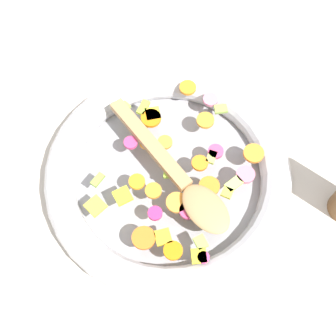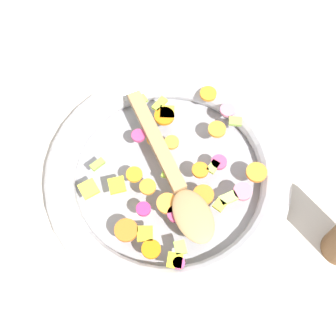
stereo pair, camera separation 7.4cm
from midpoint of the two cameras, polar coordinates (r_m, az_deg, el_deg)
ground_plane at (r=0.79m, az=2.68°, el=-1.82°), size 4.00×4.00×0.00m
skillet at (r=0.77m, az=2.75°, el=-1.18°), size 0.40×0.40×0.05m
chopped_vegetables at (r=0.73m, az=4.11°, el=-1.34°), size 0.30×0.27×0.01m
wooden_spoon at (r=0.72m, az=3.88°, el=-1.81°), size 0.12×0.28×0.01m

